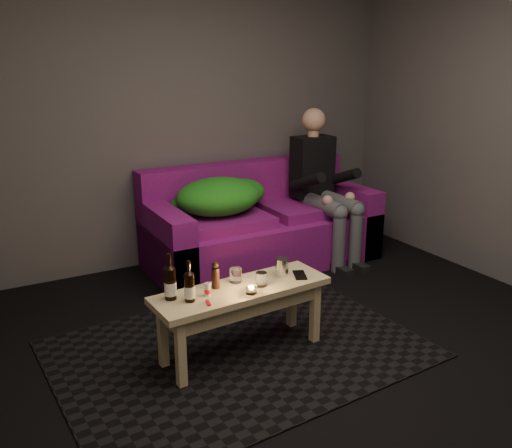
{
  "coord_description": "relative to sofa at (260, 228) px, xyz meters",
  "views": [
    {
      "loc": [
        -1.83,
        -2.25,
        1.79
      ],
      "look_at": [
        0.12,
        1.26,
        0.56
      ],
      "focal_mm": 38.0,
      "sensor_mm": 36.0,
      "label": 1
    }
  ],
  "objects": [
    {
      "name": "room",
      "position": [
        -0.48,
        -1.35,
        1.33
      ],
      "size": [
        4.5,
        4.5,
        4.5
      ],
      "color": "silver",
      "rests_on": "ground"
    },
    {
      "name": "steel_cup",
      "position": [
        -0.6,
        -1.34,
        0.2
      ],
      "size": [
        0.09,
        0.09,
        0.11
      ],
      "primitive_type": "cylinder",
      "rotation": [
        0.0,
        0.0,
        -0.01
      ],
      "color": "silver",
      "rests_on": "coffee_table"
    },
    {
      "name": "beer_bottle_b",
      "position": [
        -1.26,
        -1.41,
        0.23
      ],
      "size": [
        0.06,
        0.06,
        0.25
      ],
      "color": "black",
      "rests_on": "coffee_table"
    },
    {
      "name": "smartphone",
      "position": [
        -0.5,
        -1.4,
        0.14
      ],
      "size": [
        0.13,
        0.17,
        0.01
      ],
      "primitive_type": "cube",
      "rotation": [
        0.0,
        0.0,
        -0.41
      ],
      "color": "black",
      "rests_on": "coffee_table"
    },
    {
      "name": "tumbler_front",
      "position": [
        -0.79,
        -1.42,
        0.18
      ],
      "size": [
        0.07,
        0.07,
        0.09
      ],
      "primitive_type": "cylinder",
      "rotation": [
        0.0,
        0.0,
        -0.01
      ],
      "color": "white",
      "rests_on": "coffee_table"
    },
    {
      "name": "tumbler_back",
      "position": [
        -0.9,
        -1.29,
        0.18
      ],
      "size": [
        0.09,
        0.09,
        0.09
      ],
      "primitive_type": "cylinder",
      "rotation": [
        0.0,
        0.0,
        0.16
      ],
      "color": "white",
      "rests_on": "coffee_table"
    },
    {
      "name": "green_blanket",
      "position": [
        -0.39,
        -0.01,
        0.34
      ],
      "size": [
        0.9,
        0.61,
        0.31
      ],
      "color": "#15781B",
      "rests_on": "sofa"
    },
    {
      "name": "coffee_table",
      "position": [
        -0.91,
        -1.38,
        0.06
      ],
      "size": [
        1.13,
        0.42,
        0.46
      ],
      "rotation": [
        0.0,
        0.0,
        0.06
      ],
      "color": "tan",
      "rests_on": "rug"
    },
    {
      "name": "pepper_mill",
      "position": [
        -1.05,
        -1.31,
        0.2
      ],
      "size": [
        0.05,
        0.05,
        0.13
      ],
      "primitive_type": "cylinder",
      "rotation": [
        0.0,
        0.0,
        0.06
      ],
      "color": "black",
      "rests_on": "coffee_table"
    },
    {
      "name": "beer_bottle_a",
      "position": [
        -1.34,
        -1.32,
        0.24
      ],
      "size": [
        0.07,
        0.07,
        0.28
      ],
      "color": "black",
      "rests_on": "coffee_table"
    },
    {
      "name": "salt_shaker",
      "position": [
        -1.14,
        -1.39,
        0.18
      ],
      "size": [
        0.04,
        0.04,
        0.08
      ],
      "primitive_type": "cylinder",
      "rotation": [
        0.0,
        0.0,
        -0.09
      ],
      "color": "silver",
      "rests_on": "coffee_table"
    },
    {
      "name": "sofa",
      "position": [
        0.0,
        0.0,
        0.0
      ],
      "size": [
        2.04,
        0.92,
        0.88
      ],
      "color": "#6C0F72",
      "rests_on": "floor"
    },
    {
      "name": "person",
      "position": [
        0.56,
        -0.17,
        0.39
      ],
      "size": [
        0.37,
        0.84,
        1.36
      ],
      "color": "black",
      "rests_on": "sofa"
    },
    {
      "name": "floor",
      "position": [
        -0.48,
        -1.82,
        -0.32
      ],
      "size": [
        4.5,
        4.5,
        0.0
      ],
      "primitive_type": "plane",
      "color": "black",
      "rests_on": "ground"
    },
    {
      "name": "rug",
      "position": [
        -0.91,
        -1.33,
        -0.31
      ],
      "size": [
        2.32,
        1.75,
        0.01
      ],
      "primitive_type": "cube",
      "rotation": [
        0.0,
        0.0,
        0.06
      ],
      "color": "black",
      "rests_on": "floor"
    },
    {
      "name": "red_lighter",
      "position": [
        -1.18,
        -1.49,
        0.14
      ],
      "size": [
        0.03,
        0.07,
        0.01
      ],
      "primitive_type": "cube",
      "rotation": [
        0.0,
        0.0,
        -0.22
      ],
      "color": "red",
      "rests_on": "coffee_table"
    },
    {
      "name": "tealight",
      "position": [
        -0.9,
        -1.49,
        0.16
      ],
      "size": [
        0.06,
        0.06,
        0.05
      ],
      "color": "white",
      "rests_on": "coffee_table"
    }
  ]
}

